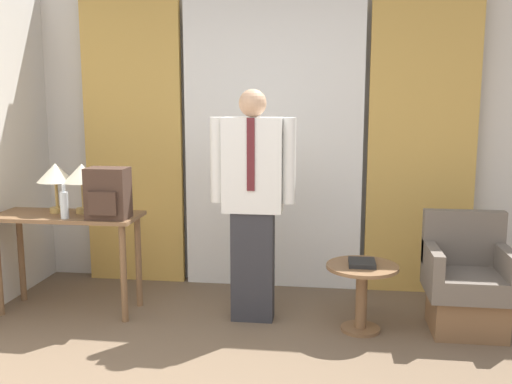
# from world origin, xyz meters

# --- Properties ---
(wall_back) EXTENTS (10.00, 0.06, 2.70)m
(wall_back) POSITION_xyz_m (0.00, 2.85, 1.35)
(wall_back) COLOR silver
(wall_back) RESTS_ON ground_plane
(curtain_sheer_center) EXTENTS (1.55, 0.06, 2.58)m
(curtain_sheer_center) POSITION_xyz_m (0.00, 2.72, 1.29)
(curtain_sheer_center) COLOR white
(curtain_sheer_center) RESTS_ON ground_plane
(curtain_drape_left) EXTENTS (0.89, 0.06, 2.58)m
(curtain_drape_left) POSITION_xyz_m (-1.26, 2.72, 1.29)
(curtain_drape_left) COLOR gold
(curtain_drape_left) RESTS_ON ground_plane
(curtain_drape_right) EXTENTS (0.89, 0.06, 2.58)m
(curtain_drape_right) POSITION_xyz_m (1.26, 2.72, 1.29)
(curtain_drape_right) COLOR gold
(curtain_drape_right) RESTS_ON ground_plane
(desk) EXTENTS (1.13, 0.45, 0.78)m
(desk) POSITION_xyz_m (-1.52, 1.89, 0.64)
(desk) COLOR brown
(desk) RESTS_ON ground_plane
(table_lamp_left) EXTENTS (0.29, 0.29, 0.39)m
(table_lamp_left) POSITION_xyz_m (-1.63, 1.95, 1.08)
(table_lamp_left) COLOR tan
(table_lamp_left) RESTS_ON desk
(table_lamp_right) EXTENTS (0.29, 0.29, 0.39)m
(table_lamp_right) POSITION_xyz_m (-1.41, 1.95, 1.08)
(table_lamp_right) COLOR tan
(table_lamp_right) RESTS_ON desk
(bottle_near_edge) EXTENTS (0.06, 0.06, 0.26)m
(bottle_near_edge) POSITION_xyz_m (-1.46, 1.74, 0.89)
(bottle_near_edge) COLOR silver
(bottle_near_edge) RESTS_ON desk
(backpack) EXTENTS (0.31, 0.23, 0.38)m
(backpack) POSITION_xyz_m (-1.14, 1.78, 0.97)
(backpack) COLOR #422D23
(backpack) RESTS_ON desk
(person) EXTENTS (0.63, 0.21, 1.74)m
(person) POSITION_xyz_m (-0.06, 1.90, 0.95)
(person) COLOR #2D2D33
(person) RESTS_ON ground_plane
(armchair) EXTENTS (0.59, 0.54, 0.85)m
(armchair) POSITION_xyz_m (1.50, 1.89, 0.33)
(armchair) COLOR brown
(armchair) RESTS_ON ground_plane
(side_table) EXTENTS (0.52, 0.52, 0.49)m
(side_table) POSITION_xyz_m (0.74, 1.78, 0.34)
(side_table) COLOR brown
(side_table) RESTS_ON ground_plane
(book) EXTENTS (0.19, 0.22, 0.03)m
(book) POSITION_xyz_m (0.74, 1.78, 0.51)
(book) COLOR black
(book) RESTS_ON side_table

